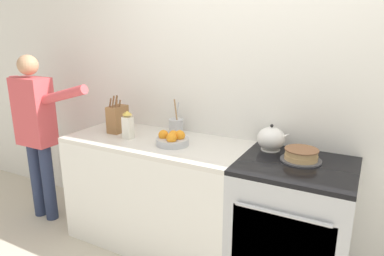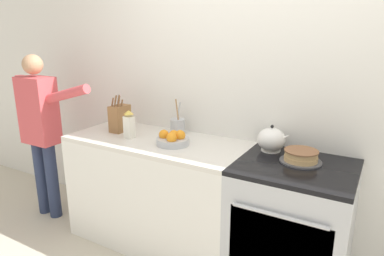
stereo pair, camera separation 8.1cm
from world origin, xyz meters
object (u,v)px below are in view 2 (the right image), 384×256
at_px(layer_cake, 301,156).
at_px(knife_block, 120,118).
at_px(utensil_crock, 178,126).
at_px(fruit_bowl, 173,139).
at_px(person_baker, 41,124).
at_px(tea_kettle, 272,140).
at_px(stove_range, 291,227).
at_px(milk_carton, 129,125).

height_order(layer_cake, knife_block, knife_block).
relative_size(layer_cake, utensil_crock, 0.90).
relative_size(layer_cake, fruit_bowl, 1.07).
height_order(knife_block, person_baker, person_baker).
height_order(tea_kettle, knife_block, knife_block).
distance_m(tea_kettle, fruit_bowl, 0.73).
relative_size(tea_kettle, knife_block, 0.77).
bearing_deg(stove_range, tea_kettle, 139.59).
relative_size(tea_kettle, utensil_crock, 0.81).
relative_size(utensil_crock, milk_carton, 1.32).
distance_m(layer_cake, person_baker, 2.29).
xyz_separation_m(tea_kettle, fruit_bowl, (-0.69, -0.24, -0.04)).
bearing_deg(knife_block, utensil_crock, 21.17).
bearing_deg(layer_cake, utensil_crock, 171.82).
bearing_deg(milk_carton, person_baker, -173.15).
bearing_deg(stove_range, utensil_crock, 167.92).
distance_m(tea_kettle, person_baker, 2.08).
bearing_deg(layer_cake, tea_kettle, 153.00).
relative_size(layer_cake, knife_block, 0.85).
height_order(milk_carton, person_baker, person_baker).
bearing_deg(utensil_crock, stove_range, -12.08).
xyz_separation_m(tea_kettle, utensil_crock, (-0.81, 0.03, -0.02)).
bearing_deg(knife_block, tea_kettle, 6.70).
bearing_deg(fruit_bowl, knife_block, 171.51).
bearing_deg(knife_block, stove_range, -1.57).
bearing_deg(tea_kettle, stove_range, -40.41).
xyz_separation_m(tea_kettle, milk_carton, (-1.09, -0.26, 0.02)).
relative_size(knife_block, utensil_crock, 1.05).
relative_size(utensil_crock, fruit_bowl, 1.20).
bearing_deg(person_baker, knife_block, 28.61).
relative_size(knife_block, fruit_bowl, 1.26).
height_order(utensil_crock, milk_carton, utensil_crock).
relative_size(layer_cake, tea_kettle, 1.11).
xyz_separation_m(knife_block, fruit_bowl, (0.60, -0.09, -0.07)).
height_order(stove_range, person_baker, person_baker).
bearing_deg(utensil_crock, knife_block, -158.83).
relative_size(stove_range, utensil_crock, 3.00).
bearing_deg(tea_kettle, fruit_bowl, -160.75).
distance_m(utensil_crock, fruit_bowl, 0.30).
distance_m(layer_cake, tea_kettle, 0.27).
relative_size(stove_range, tea_kettle, 3.71).
bearing_deg(fruit_bowl, person_baker, -174.21).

